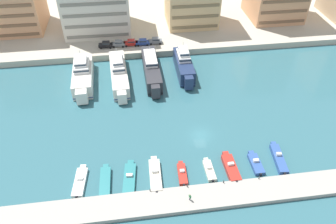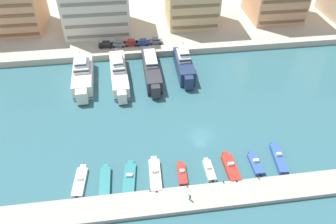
{
  "view_description": "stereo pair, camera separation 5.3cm",
  "coord_description": "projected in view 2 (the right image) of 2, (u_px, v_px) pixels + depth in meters",
  "views": [
    {
      "loc": [
        -13.87,
        -49.32,
        50.06
      ],
      "look_at": [
        -6.37,
        5.84,
        2.5
      ],
      "focal_mm": 35.0,
      "sensor_mm": 36.0,
      "label": 1
    },
    {
      "loc": [
        -13.82,
        -49.32,
        50.06
      ],
      "look_at": [
        -6.37,
        5.84,
        2.5
      ],
      "focal_mm": 35.0,
      "sensor_mm": 36.0,
      "label": 2
    }
  ],
  "objects": [
    {
      "name": "bollard_east",
      "position": [
        259.0,
        178.0,
        60.86
      ],
      "size": [
        0.2,
        0.2,
        0.61
      ],
      "color": "#2D2D33",
      "rests_on": "pier_dock"
    },
    {
      "name": "yacht_ivory_far_left",
      "position": [
        83.0,
        75.0,
        84.67
      ],
      "size": [
        5.34,
        19.06,
        8.22
      ],
      "color": "silver",
      "rests_on": "ground"
    },
    {
      "name": "pier_dock",
      "position": [
        219.0,
        196.0,
        58.77
      ],
      "size": [
        120.0,
        5.19,
        0.9
      ],
      "primitive_type": "cube",
      "color": "#A8A399",
      "rests_on": "ground"
    },
    {
      "name": "ground_plane",
      "position": [
        201.0,
        135.0,
        71.09
      ],
      "size": [
        400.0,
        400.0,
        0.0
      ],
      "primitive_type": "plane",
      "color": "#336670"
    },
    {
      "name": "motorboat_teal_mid_left",
      "position": [
        129.0,
        179.0,
        61.75
      ],
      "size": [
        2.97,
        8.63,
        1.22
      ],
      "color": "teal",
      "rests_on": "ground"
    },
    {
      "name": "motorboat_red_mid_right",
      "position": [
        231.0,
        168.0,
        63.56
      ],
      "size": [
        2.3,
        7.76,
        1.59
      ],
      "color": "red",
      "rests_on": "ground"
    },
    {
      "name": "car_red_mid_left",
      "position": [
        131.0,
        42.0,
        96.81
      ],
      "size": [
        4.15,
        2.02,
        1.8
      ],
      "color": "red",
      "rests_on": "quay_promenade"
    },
    {
      "name": "car_grey_left",
      "position": [
        119.0,
        43.0,
        96.39
      ],
      "size": [
        4.25,
        2.25,
        1.8
      ],
      "color": "slate",
      "rests_on": "quay_promenade"
    },
    {
      "name": "motorboat_cream_center_left",
      "position": [
        155.0,
        175.0,
        62.21
      ],
      "size": [
        2.38,
        8.71,
        1.59
      ],
      "color": "beige",
      "rests_on": "ground"
    },
    {
      "name": "motorboat_teal_left",
      "position": [
        105.0,
        181.0,
        61.2
      ],
      "size": [
        2.15,
        7.75,
        0.9
      ],
      "color": "teal",
      "rests_on": "ground"
    },
    {
      "name": "pedestrian_near_edge",
      "position": [
        190.0,
        197.0,
        56.92
      ],
      "size": [
        0.38,
        0.57,
        1.61
      ],
      "color": "#4C515B",
      "rests_on": "pier_dock"
    },
    {
      "name": "motorboat_cream_center_right",
      "position": [
        209.0,
        170.0,
        63.33
      ],
      "size": [
        1.71,
        5.89,
        1.19
      ],
      "color": "beige",
      "rests_on": "ground"
    },
    {
      "name": "bollard_east_mid",
      "position": [
        224.0,
        182.0,
        60.17
      ],
      "size": [
        0.2,
        0.2,
        0.61
      ],
      "color": "#2D2D33",
      "rests_on": "pier_dock"
    },
    {
      "name": "bollard_west_mid",
      "position": [
        187.0,
        186.0,
        59.48
      ],
      "size": [
        0.2,
        0.2,
        0.61
      ],
      "color": "#2D2D33",
      "rests_on": "pier_dock"
    },
    {
      "name": "car_blue_center_left",
      "position": [
        143.0,
        42.0,
        97.02
      ],
      "size": [
        4.16,
        2.04,
        1.8
      ],
      "color": "#28428E",
      "rests_on": "quay_promenade"
    },
    {
      "name": "motorboat_blue_far_right",
      "position": [
        278.0,
        158.0,
        65.38
      ],
      "size": [
        2.6,
        8.52,
        1.64
      ],
      "color": "#33569E",
      "rests_on": "ground"
    },
    {
      "name": "yacht_charcoal_mid_left",
      "position": [
        151.0,
        69.0,
        87.21
      ],
      "size": [
        4.08,
        21.2,
        6.96
      ],
      "color": "#333338",
      "rests_on": "ground"
    },
    {
      "name": "quay_promenade",
      "position": [
        162.0,
        6.0,
        122.23
      ],
      "size": [
        180.0,
        70.0,
        1.87
      ],
      "primitive_type": "cube",
      "color": "#BCB29E",
      "rests_on": "ground"
    },
    {
      "name": "car_black_far_left",
      "position": [
        106.0,
        44.0,
        95.94
      ],
      "size": [
        4.17,
        2.06,
        1.8
      ],
      "color": "black",
      "rests_on": "quay_promenade"
    },
    {
      "name": "yacht_navy_center_left",
      "position": [
        184.0,
        65.0,
        88.06
      ],
      "size": [
        4.07,
        16.7,
        8.38
      ],
      "color": "navy",
      "rests_on": "ground"
    },
    {
      "name": "motorboat_red_center",
      "position": [
        182.0,
        174.0,
        62.63
      ],
      "size": [
        1.82,
        5.94,
        1.18
      ],
      "color": "red",
      "rests_on": "ground"
    },
    {
      "name": "yacht_ivory_left",
      "position": [
        119.0,
        73.0,
        85.69
      ],
      "size": [
        5.05,
        21.49,
        7.87
      ],
      "color": "silver",
      "rests_on": "ground"
    },
    {
      "name": "motorboat_white_far_left",
      "position": [
        80.0,
        181.0,
        61.25
      ],
      "size": [
        2.71,
        7.68,
        1.14
      ],
      "color": "white",
      "rests_on": "ground"
    },
    {
      "name": "bollard_west",
      "position": [
        150.0,
        190.0,
        58.79
      ],
      "size": [
        0.2,
        0.2,
        0.61
      ],
      "color": "#2D2D33",
      "rests_on": "pier_dock"
    },
    {
      "name": "motorboat_blue_right",
      "position": [
        256.0,
        163.0,
        64.52
      ],
      "size": [
        1.98,
        6.23,
        1.36
      ],
      "color": "#33569E",
      "rests_on": "ground"
    },
    {
      "name": "car_grey_center",
      "position": [
        156.0,
        40.0,
        97.72
      ],
      "size": [
        4.15,
        2.03,
        1.8
      ],
      "color": "slate",
      "rests_on": "quay_promenade"
    }
  ]
}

